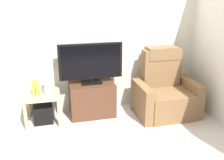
{
  "coord_description": "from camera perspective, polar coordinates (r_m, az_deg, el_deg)",
  "views": [
    {
      "loc": [
        -0.62,
        -2.88,
        1.92
      ],
      "look_at": [
        0.22,
        0.5,
        0.7
      ],
      "focal_mm": 40.2,
      "sensor_mm": 36.0,
      "label": 1
    }
  ],
  "objects": [
    {
      "name": "ground_plane",
      "position": [
        3.52,
        -1.56,
        -13.79
      ],
      "size": [
        6.4,
        6.4,
        0.0
      ],
      "primitive_type": "plane",
      "color": "#BCB2AD"
    },
    {
      "name": "wall_back",
      "position": [
        4.11,
        -5.2,
        10.53
      ],
      "size": [
        6.4,
        0.06,
        2.6
      ],
      "primitive_type": "cube",
      "color": "beige",
      "rests_on": "ground"
    },
    {
      "name": "tv_stand",
      "position": [
        4.11,
        -4.55,
        -4.36
      ],
      "size": [
        0.71,
        0.45,
        0.55
      ],
      "color": "#4C2D1E",
      "rests_on": "ground"
    },
    {
      "name": "television",
      "position": [
        3.93,
        -4.83,
        3.98
      ],
      "size": [
        1.0,
        0.2,
        0.64
      ],
      "color": "black",
      "rests_on": "tv_stand"
    },
    {
      "name": "recliner_armchair",
      "position": [
        4.22,
        11.91,
        -2.67
      ],
      "size": [
        0.98,
        0.78,
        1.08
      ],
      "rotation": [
        0.0,
        0.0,
        -0.05
      ],
      "color": "brown",
      "rests_on": "ground"
    },
    {
      "name": "side_table",
      "position": [
        3.98,
        -15.66,
        -3.98
      ],
      "size": [
        0.54,
        0.54,
        0.47
      ],
      "color": "tan",
      "rests_on": "ground"
    },
    {
      "name": "subwoofer_box",
      "position": [
        4.08,
        -15.34,
        -7.24
      ],
      "size": [
        0.29,
        0.29,
        0.29
      ],
      "primitive_type": "cube",
      "color": "black",
      "rests_on": "ground"
    },
    {
      "name": "book_leftmost",
      "position": [
        3.9,
        -17.36,
        -1.76
      ],
      "size": [
        0.04,
        0.1,
        0.21
      ],
      "primitive_type": "cube",
      "color": "gold",
      "rests_on": "side_table"
    },
    {
      "name": "book_middle",
      "position": [
        3.9,
        -16.6,
        -1.66
      ],
      "size": [
        0.04,
        0.13,
        0.22
      ],
      "primitive_type": "cube",
      "color": "gold",
      "rests_on": "side_table"
    },
    {
      "name": "game_console",
      "position": [
        3.91,
        -14.61,
        -1.0
      ],
      "size": [
        0.07,
        0.2,
        0.27
      ],
      "primitive_type": "cube",
      "color": "white",
      "rests_on": "side_table"
    }
  ]
}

